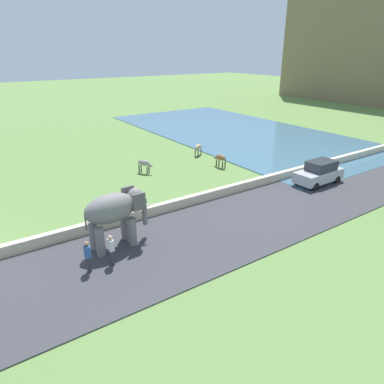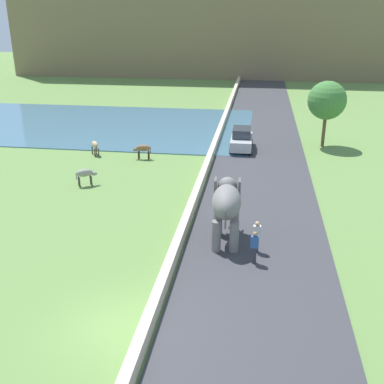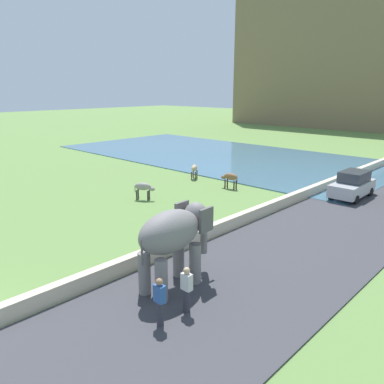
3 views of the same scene
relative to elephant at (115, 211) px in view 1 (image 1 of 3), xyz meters
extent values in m
cube|color=#38383D|center=(1.59, 12.71, -2.01)|extent=(7.00, 120.00, 0.06)
cube|color=beige|center=(-2.21, 10.71, -1.71)|extent=(0.40, 110.00, 0.65)
cube|color=#426B84|center=(-17.41, 23.20, -2.00)|extent=(36.00, 18.00, 0.08)
ellipsoid|color=slate|center=(0.01, -0.22, 0.20)|extent=(1.53, 2.76, 1.50)
cylinder|color=slate|center=(-0.45, 0.63, -1.24)|extent=(0.44, 0.44, 1.60)
cylinder|color=slate|center=(0.39, 0.67, -1.24)|extent=(0.44, 0.44, 1.60)
cylinder|color=slate|center=(-0.37, -1.12, -1.24)|extent=(0.44, 0.44, 1.60)
cylinder|color=slate|center=(0.47, -1.08, -1.24)|extent=(0.44, 0.44, 1.60)
ellipsoid|color=slate|center=(-0.06, 1.19, 0.39)|extent=(1.04, 0.95, 1.10)
cube|color=#575454|center=(-0.65, 1.03, 0.43)|extent=(0.15, 0.70, 0.90)
cube|color=#575454|center=(0.55, 1.09, 0.43)|extent=(0.15, 0.70, 0.90)
cylinder|color=slate|center=(-0.08, 1.66, -0.50)|extent=(0.28, 0.28, 1.50)
cone|color=silver|center=(-0.30, 1.59, -0.05)|extent=(0.15, 0.56, 0.17)
cone|color=silver|center=(0.14, 1.61, -0.05)|extent=(0.15, 0.56, 0.17)
cylinder|color=#575454|center=(0.07, -1.55, -0.15)|extent=(0.08, 0.08, 0.90)
cylinder|color=#33333D|center=(1.52, -0.93, -1.61)|extent=(0.22, 0.22, 0.85)
cube|color=silver|center=(1.52, -0.93, -0.91)|extent=(0.36, 0.22, 0.56)
sphere|color=tan|center=(1.52, -0.93, -0.52)|extent=(0.22, 0.22, 0.22)
cylinder|color=#33333D|center=(1.44, -2.01, -1.61)|extent=(0.22, 0.22, 0.85)
cube|color=#2D569E|center=(1.44, -2.01, -0.91)|extent=(0.36, 0.22, 0.56)
sphere|color=#997051|center=(1.44, -2.01, -0.52)|extent=(0.22, 0.22, 0.22)
cube|color=#B7B7BC|center=(0.01, 16.28, -1.34)|extent=(1.74, 4.02, 0.80)
cube|color=#2D333D|center=(0.01, 16.48, -0.59)|extent=(1.47, 2.21, 0.70)
cylinder|color=black|center=(0.83, 14.99, -1.74)|extent=(0.19, 0.60, 0.60)
cylinder|color=black|center=(-0.78, 14.97, -1.74)|extent=(0.19, 0.60, 0.60)
cylinder|color=black|center=(0.81, 17.59, -1.74)|extent=(0.19, 0.60, 0.60)
cylinder|color=black|center=(-0.81, 17.57, -1.74)|extent=(0.19, 0.60, 0.60)
ellipsoid|color=tan|center=(-11.39, 13.12, -1.14)|extent=(0.98, 1.16, 0.50)
cylinder|color=#493D2C|center=(-11.73, 13.35, -1.71)|extent=(0.10, 0.10, 0.65)
cylinder|color=#493D2C|center=(-11.47, 13.52, -1.71)|extent=(0.10, 0.10, 0.65)
cylinder|color=#493D2C|center=(-11.30, 12.71, -1.71)|extent=(0.10, 0.10, 0.65)
cylinder|color=#493D2C|center=(-11.04, 12.88, -1.71)|extent=(0.10, 0.10, 0.65)
ellipsoid|color=tan|center=(-11.74, 13.64, -1.29)|extent=(0.42, 0.47, 0.26)
cone|color=beige|center=(-11.81, 13.59, -1.12)|extent=(0.04, 0.04, 0.12)
cone|color=beige|center=(-11.66, 13.69, -1.12)|extent=(0.04, 0.04, 0.12)
cylinder|color=#493D2C|center=(-11.09, 12.67, -1.34)|extent=(0.04, 0.04, 0.45)
ellipsoid|color=gray|center=(-9.73, 6.45, -1.14)|extent=(1.17, 0.95, 0.50)
cylinder|color=#373533|center=(-9.48, 6.78, -1.71)|extent=(0.10, 0.10, 0.65)
cylinder|color=#373533|center=(-9.32, 6.52, -1.71)|extent=(0.10, 0.10, 0.65)
cylinder|color=#373533|center=(-10.14, 6.38, -1.71)|extent=(0.10, 0.10, 0.65)
cylinder|color=#373533|center=(-9.98, 6.12, -1.71)|extent=(0.10, 0.10, 0.65)
ellipsoid|color=gray|center=(-9.19, 6.78, -1.29)|extent=(0.47, 0.41, 0.26)
cone|color=beige|center=(-9.24, 6.86, -1.12)|extent=(0.04, 0.04, 0.12)
cone|color=beige|center=(-9.14, 6.70, -1.12)|extent=(0.04, 0.04, 0.12)
cylinder|color=#373533|center=(-10.19, 6.17, -1.34)|extent=(0.04, 0.04, 0.45)
ellipsoid|color=brown|center=(-7.33, 12.68, -1.14)|extent=(1.13, 0.54, 0.50)
cylinder|color=#302014|center=(-7.70, 12.49, -1.71)|extent=(0.10, 0.10, 0.65)
cylinder|color=#302014|center=(-7.73, 12.80, -1.71)|extent=(0.10, 0.10, 0.65)
cylinder|color=#302014|center=(-6.94, 12.56, -1.71)|extent=(0.10, 0.10, 0.65)
cylinder|color=#302014|center=(-6.96, 12.86, -1.71)|extent=(0.10, 0.10, 0.65)
ellipsoid|color=brown|center=(-7.96, 12.62, -1.29)|extent=(0.42, 0.27, 0.26)
cone|color=beige|center=(-7.95, 12.53, -1.12)|extent=(0.04, 0.04, 0.12)
cone|color=beige|center=(-7.97, 12.71, -1.12)|extent=(0.04, 0.04, 0.12)
cylinder|color=#302014|center=(-6.80, 12.72, -1.34)|extent=(0.04, 0.04, 0.45)
camera|label=1|loc=(15.23, -5.67, 7.49)|focal=32.53mm
camera|label=2|loc=(1.33, -20.48, 8.73)|focal=43.03mm
camera|label=3|loc=(9.23, -8.77, 5.06)|focal=35.74mm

